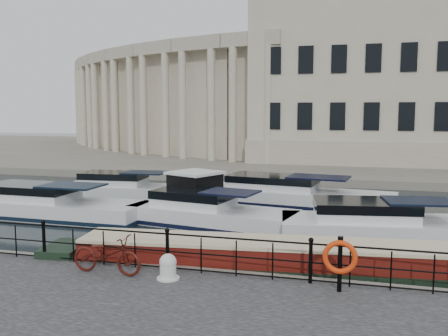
{
  "coord_description": "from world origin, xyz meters",
  "views": [
    {
      "loc": [
        5.13,
        -15.03,
        5.07
      ],
      "look_at": [
        0.5,
        2.0,
        3.0
      ],
      "focal_mm": 40.0,
      "sensor_mm": 36.0,
      "label": 1
    }
  ],
  "objects_px": {
    "life_ring_post": "(340,258)",
    "bicycle": "(107,254)",
    "narrowboat": "(271,268)",
    "mooring_bollard": "(168,267)",
    "harbour_hut": "(195,195)"
  },
  "relations": [
    {
      "from": "bicycle",
      "to": "harbour_hut",
      "type": "relative_size",
      "value": 0.56
    },
    {
      "from": "bicycle",
      "to": "narrowboat",
      "type": "relative_size",
      "value": 0.14
    },
    {
      "from": "bicycle",
      "to": "narrowboat",
      "type": "height_order",
      "value": "bicycle"
    },
    {
      "from": "narrowboat",
      "to": "mooring_bollard",
      "type": "bearing_deg",
      "value": -143.66
    },
    {
      "from": "mooring_bollard",
      "to": "narrowboat",
      "type": "bearing_deg",
      "value": 42.46
    },
    {
      "from": "mooring_bollard",
      "to": "harbour_hut",
      "type": "bearing_deg",
      "value": 104.68
    },
    {
      "from": "life_ring_post",
      "to": "harbour_hut",
      "type": "xyz_separation_m",
      "value": [
        -7.23,
        10.34,
        -0.47
      ]
    },
    {
      "from": "mooring_bollard",
      "to": "life_ring_post",
      "type": "bearing_deg",
      "value": 2.46
    },
    {
      "from": "narrowboat",
      "to": "harbour_hut",
      "type": "xyz_separation_m",
      "value": [
        -5.16,
        8.33,
        0.59
      ]
    },
    {
      "from": "life_ring_post",
      "to": "bicycle",
      "type": "bearing_deg",
      "value": -177.91
    },
    {
      "from": "narrowboat",
      "to": "harbour_hut",
      "type": "relative_size",
      "value": 3.95
    },
    {
      "from": "bicycle",
      "to": "narrowboat",
      "type": "xyz_separation_m",
      "value": [
        4.2,
        2.24,
        -0.73
      ]
    },
    {
      "from": "narrowboat",
      "to": "harbour_hut",
      "type": "height_order",
      "value": "harbour_hut"
    },
    {
      "from": "bicycle",
      "to": "mooring_bollard",
      "type": "relative_size",
      "value": 2.99
    },
    {
      "from": "mooring_bollard",
      "to": "life_ring_post",
      "type": "relative_size",
      "value": 0.49
    }
  ]
}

